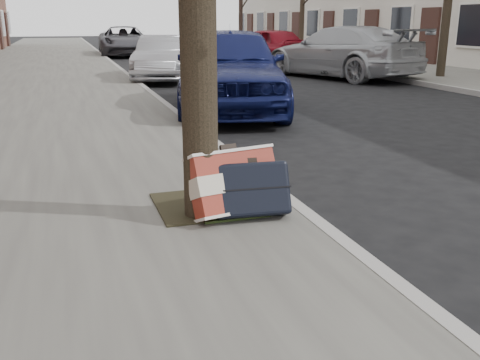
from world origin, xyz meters
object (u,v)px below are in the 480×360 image
object	(u,v)px
suitcase_navy	(251,189)
suitcase_red	(235,183)
car_near_mid	(164,58)
car_near_front	(230,68)

from	to	relation	value
suitcase_navy	suitcase_red	bearing A→B (deg)	149.00
car_near_mid	suitcase_red	bearing A→B (deg)	-79.95
car_near_front	car_near_mid	world-z (taller)	car_near_front
suitcase_red	car_near_mid	world-z (taller)	car_near_mid
suitcase_navy	car_near_front	size ratio (longest dim) A/B	0.13
suitcase_red	suitcase_navy	distance (m)	0.15
suitcase_red	car_near_mid	xyz separation A→B (m)	(1.53, 11.51, 0.23)
suitcase_navy	car_near_mid	xyz separation A→B (m)	(1.42, 11.59, 0.27)
suitcase_red	suitcase_navy	world-z (taller)	suitcase_red
suitcase_navy	car_near_mid	world-z (taller)	car_near_mid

